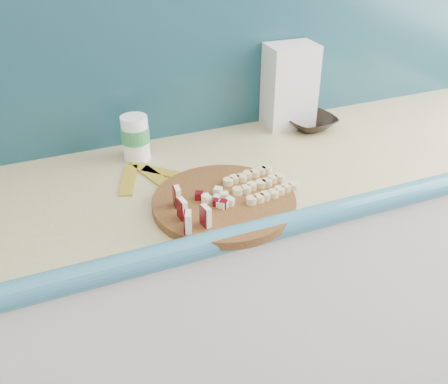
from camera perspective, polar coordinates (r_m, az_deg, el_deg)
kitchen_counter at (r=1.67m, az=0.25°, el=-11.26°), size 2.20×0.63×0.91m
backsplash at (r=1.56m, az=-4.02°, el=15.35°), size 2.20×0.02×0.50m
cutting_board at (r=1.24m, az=0.00°, el=-1.23°), size 0.41×0.41×0.02m
apple_wedges at (r=1.15m, az=-4.15°, el=-2.16°), size 0.07×0.14×0.05m
apple_chunks at (r=1.22m, az=-0.91°, el=-0.73°), size 0.06×0.06×0.02m
banana_slices at (r=1.28m, az=4.11°, el=0.92°), size 0.17×0.15×0.02m
brown_bowl at (r=1.68m, az=9.82°, el=7.86°), size 0.18×0.18×0.04m
flour_bag at (r=1.66m, az=7.49°, el=11.91°), size 0.16×0.12×0.27m
canister at (r=1.46m, az=-10.09°, el=6.21°), size 0.08×0.08×0.13m
banana_peel at (r=1.39m, az=-8.57°, el=1.90°), size 0.23×0.19×0.01m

